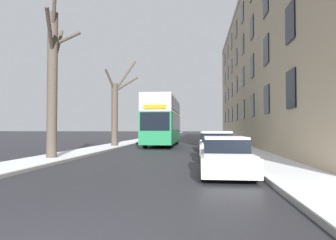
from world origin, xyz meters
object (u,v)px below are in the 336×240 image
bare_tree_left_0 (53,77)px  pedestrian_left_sidewalk (52,143)px  bare_tree_left_1 (116,110)px  parked_car_0 (225,157)px  parked_car_1 (217,146)px  parked_car_2 (211,142)px  double_decker_bus (163,119)px

bare_tree_left_0 → pedestrian_left_sidewalk: bearing=115.4°
bare_tree_left_1 → parked_car_0: bearing=-60.8°
parked_car_1 → parked_car_0: bearing=-90.0°
parked_car_0 → parked_car_2: bearing=90.0°
bare_tree_left_1 → pedestrian_left_sidewalk: bare_tree_left_1 is taller
bare_tree_left_1 → parked_car_2: size_ratio=1.88×
double_decker_bus → parked_car_2: size_ratio=2.56×
double_decker_bus → parked_car_1: bearing=-70.3°
parked_car_0 → parked_car_2: size_ratio=0.99×
double_decker_bus → bare_tree_left_1: bearing=-142.7°
bare_tree_left_1 → double_decker_bus: (3.74, 2.85, -0.69)m
bare_tree_left_1 → parked_car_2: bare_tree_left_1 is taller
double_decker_bus → parked_car_0: double_decker_bus is taller
bare_tree_left_1 → parked_car_0: size_ratio=1.89×
double_decker_bus → parked_car_0: size_ratio=2.58×
parked_car_0 → parked_car_1: 5.23m
double_decker_bus → bare_tree_left_0: bearing=-107.0°
bare_tree_left_0 → parked_car_2: (8.35, 7.59, -3.63)m
bare_tree_left_0 → pedestrian_left_sidewalk: bare_tree_left_0 is taller
parked_car_1 → double_decker_bus: bearing=109.7°
double_decker_bus → parked_car_1: double_decker_bus is taller
parked_car_2 → pedestrian_left_sidewalk: bearing=-139.6°
parked_car_1 → parked_car_2: 6.22m
parked_car_0 → double_decker_bus: bearing=104.0°
bare_tree_left_0 → parked_car_2: 11.85m
bare_tree_left_1 → parked_car_1: (8.01, -9.11, -2.52)m
parked_car_0 → parked_car_2: parked_car_2 is taller
pedestrian_left_sidewalk → parked_car_0: bearing=-104.1°
bare_tree_left_1 → parked_car_2: bearing=-19.9°
parked_car_1 → pedestrian_left_sidewalk: 8.58m
parked_car_1 → bare_tree_left_0: bearing=-170.7°
bare_tree_left_1 → double_decker_bus: size_ratio=0.73×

